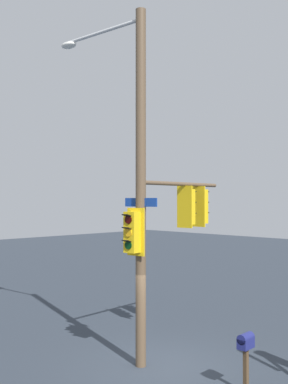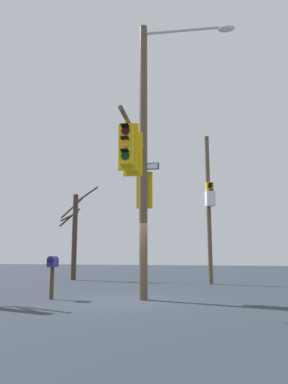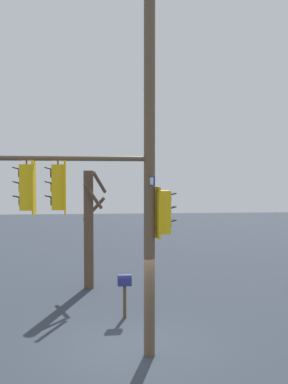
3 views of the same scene
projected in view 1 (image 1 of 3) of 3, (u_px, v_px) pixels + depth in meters
ground_plane at (162, 367)px, 12.72m from camera, size 80.00×80.00×0.00m
main_signal_pole_assembly at (151, 188)px, 13.40m from camera, size 3.87×4.54×9.83m
mailbox at (246, 346)px, 11.01m from camera, size 0.26×0.45×1.41m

